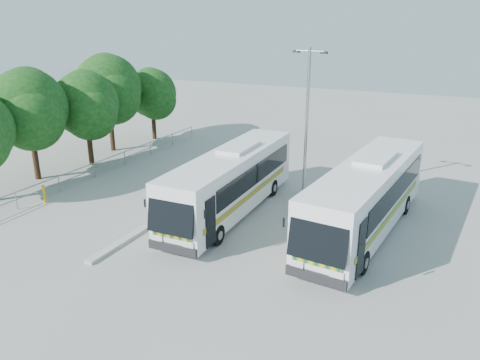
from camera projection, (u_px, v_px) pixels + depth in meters
The scene contains 11 objects.
ground at pixel (207, 221), 23.56m from camera, with size 100.00×100.00×0.00m, color #9D9D98.
kerb_divider at pixel (189, 200), 26.18m from camera, with size 0.40×16.00×0.15m, color #B2B2AD.
railing at pixel (105, 162), 30.83m from camera, with size 0.06×22.00×1.00m.
tree_far_b at pixel (29, 108), 28.44m from camera, with size 5.33×5.03×6.96m.
tree_far_c at pixel (86, 104), 31.50m from camera, with size 4.97×4.69×6.49m.
tree_far_d at pixel (109, 88), 34.96m from camera, with size 5.62×5.30×7.33m.
tree_far_e at pixel (153, 93), 38.82m from camera, with size 4.54×4.28×5.92m.
coach_main at pixel (231, 180), 24.15m from camera, with size 2.60×11.66×3.22m.
coach_adjacent at pixel (367, 196), 21.77m from camera, with size 3.63×12.28×3.36m.
lamppost at pixel (307, 117), 25.63m from camera, with size 2.02×0.61×8.30m.
bollard at pixel (44, 194), 25.76m from camera, with size 0.14×0.14×1.03m, color #CA980B.
Camera 1 is at (10.84, -18.78, 9.59)m, focal length 35.00 mm.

